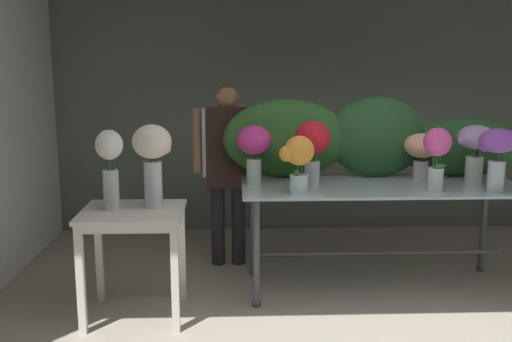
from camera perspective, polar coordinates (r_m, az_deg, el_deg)
name	(u,v)px	position (r m, az deg, el deg)	size (l,w,h in m)	color
ground_plane	(327,284)	(4.86, 7.02, -10.95)	(7.52, 7.52, 0.00)	#9E9384
wall_back	(305,103)	(6.23, 4.78, 6.61)	(5.32, 0.12, 2.70)	slate
display_table_glass	(381,200)	(4.65, 12.11, -2.78)	(2.17, 0.87, 0.85)	#A7BFC3
side_table_white	(133,225)	(4.14, -11.95, -5.16)	(0.70, 0.62, 0.78)	silver
florist	(228,156)	(5.05, -2.80, 1.48)	(0.61, 0.24, 1.59)	#232328
foliage_backdrop	(359,140)	(4.85, 10.07, 2.98)	(2.53, 0.32, 0.66)	#2D6028
vase_peach_carnations	(421,150)	(4.82, 15.89, 2.02)	(0.29, 0.28, 0.38)	silver
vase_magenta_lilies	(254,146)	(4.50, -0.23, 2.50)	(0.27, 0.27, 0.46)	silver
vase_fuchsia_stock	(437,153)	(4.44, 17.30, 1.69)	(0.20, 0.20, 0.47)	silver
vase_sunset_dahlias	(298,159)	(4.18, 4.18, 1.21)	(0.26, 0.22, 0.42)	silver
vase_violet_freesia	(498,150)	(4.56, 22.62, 1.92)	(0.29, 0.27, 0.47)	silver
vase_lilac_ranunculus	(476,146)	(4.80, 20.73, 2.31)	(0.30, 0.28, 0.46)	silver
vase_crimson_anemones	(312,144)	(4.42, 5.49, 2.63)	(0.29, 0.27, 0.50)	silver
vase_white_roses_tall	(110,164)	(4.07, -14.11, 0.68)	(0.19, 0.19, 0.55)	silver
vase_cream_lisianthus_tall	(153,155)	(4.08, -10.09, 1.53)	(0.27, 0.27, 0.58)	silver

